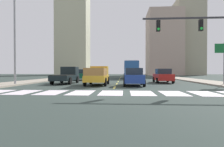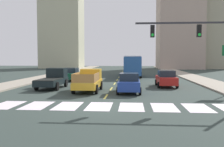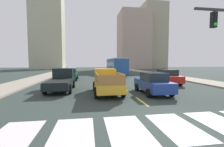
{
  "view_description": "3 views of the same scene",
  "coord_description": "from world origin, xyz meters",
  "px_view_note": "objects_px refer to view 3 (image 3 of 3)",
  "views": [
    {
      "loc": [
        0.84,
        -12.22,
        1.42
      ],
      "look_at": [
        -1.08,
        17.18,
        1.06
      ],
      "focal_mm": 30.09,
      "sensor_mm": 36.0,
      "label": 1
    },
    {
      "loc": [
        2.01,
        -15.44,
        3.01
      ],
      "look_at": [
        -0.43,
        15.4,
        1.1
      ],
      "focal_mm": 40.43,
      "sensor_mm": 36.0,
      "label": 2
    },
    {
      "loc": [
        -3.41,
        -5.5,
        2.52
      ],
      "look_at": [
        0.07,
        17.15,
        0.9
      ],
      "focal_mm": 24.82,
      "sensor_mm": 36.0,
      "label": 3
    }
  ],
  "objects_px": {
    "pickup_stakebed": "(106,82)",
    "sedan_mid": "(153,83)",
    "city_bus": "(116,65)",
    "sedan_near_right": "(167,77)",
    "pickup_dark": "(62,80)",
    "sedan_far": "(70,74)"
  },
  "relations": [
    {
      "from": "sedan_mid",
      "to": "sedan_near_right",
      "type": "height_order",
      "value": "same"
    },
    {
      "from": "city_bus",
      "to": "sedan_near_right",
      "type": "height_order",
      "value": "city_bus"
    },
    {
      "from": "city_bus",
      "to": "sedan_far",
      "type": "bearing_deg",
      "value": -137.63
    },
    {
      "from": "sedan_far",
      "to": "sedan_near_right",
      "type": "bearing_deg",
      "value": -24.82
    },
    {
      "from": "sedan_mid",
      "to": "city_bus",
      "type": "bearing_deg",
      "value": 90.09
    },
    {
      "from": "pickup_dark",
      "to": "sedan_far",
      "type": "relative_size",
      "value": 1.18
    },
    {
      "from": "sedan_near_right",
      "to": "sedan_far",
      "type": "height_order",
      "value": "same"
    },
    {
      "from": "pickup_stakebed",
      "to": "pickup_dark",
      "type": "height_order",
      "value": "same"
    },
    {
      "from": "sedan_near_right",
      "to": "pickup_dark",
      "type": "bearing_deg",
      "value": -171.56
    },
    {
      "from": "sedan_mid",
      "to": "sedan_far",
      "type": "height_order",
      "value": "same"
    },
    {
      "from": "sedan_mid",
      "to": "sedan_near_right",
      "type": "xyz_separation_m",
      "value": [
        3.83,
        4.87,
        0.0
      ]
    },
    {
      "from": "pickup_stakebed",
      "to": "pickup_dark",
      "type": "relative_size",
      "value": 1.0
    },
    {
      "from": "pickup_stakebed",
      "to": "city_bus",
      "type": "xyz_separation_m",
      "value": [
        4.02,
        17.77,
        1.02
      ]
    },
    {
      "from": "pickup_stakebed",
      "to": "sedan_mid",
      "type": "relative_size",
      "value": 1.18
    },
    {
      "from": "pickup_dark",
      "to": "city_bus",
      "type": "xyz_separation_m",
      "value": [
        7.97,
        15.77,
        1.03
      ]
    },
    {
      "from": "sedan_near_right",
      "to": "sedan_far",
      "type": "bearing_deg",
      "value": 151.34
    },
    {
      "from": "pickup_stakebed",
      "to": "sedan_far",
      "type": "relative_size",
      "value": 1.18
    },
    {
      "from": "pickup_dark",
      "to": "sedan_mid",
      "type": "xyz_separation_m",
      "value": [
        7.63,
        -2.97,
        -0.06
      ]
    },
    {
      "from": "city_bus",
      "to": "sedan_mid",
      "type": "bearing_deg",
      "value": -92.77
    },
    {
      "from": "sedan_near_right",
      "to": "sedan_far",
      "type": "relative_size",
      "value": 1.0
    },
    {
      "from": "pickup_dark",
      "to": "sedan_near_right",
      "type": "xyz_separation_m",
      "value": [
        11.46,
        1.9,
        -0.06
      ]
    },
    {
      "from": "sedan_near_right",
      "to": "sedan_far",
      "type": "xyz_separation_m",
      "value": [
        -11.55,
        6.06,
        0.0
      ]
    }
  ]
}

